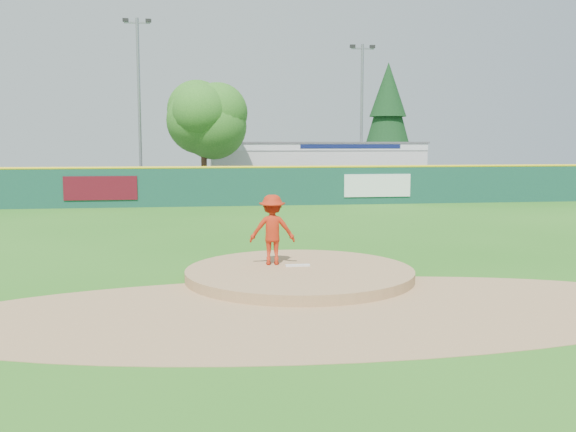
{
  "coord_description": "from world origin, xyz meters",
  "views": [
    {
      "loc": [
        -2.4,
        -15.04,
        3.29
      ],
      "look_at": [
        0.0,
        2.0,
        1.3
      ],
      "focal_mm": 40.0,
      "sensor_mm": 36.0,
      "label": 1
    }
  ],
  "objects": [
    {
      "name": "playground_slide",
      "position": [
        -11.28,
        22.94,
        0.7
      ],
      "size": [
        0.88,
        2.49,
        1.37
      ],
      "color": "blue",
      "rests_on": "ground"
    },
    {
      "name": "pitching_rubber",
      "position": [
        0.0,
        0.3,
        0.27
      ],
      "size": [
        0.6,
        0.15,
        0.04
      ],
      "primitive_type": "cube",
      "color": "white",
      "rests_on": "pitchers_mound"
    },
    {
      "name": "pitcher",
      "position": [
        -0.59,
        0.65,
        1.12
      ],
      "size": [
        1.18,
        0.74,
        1.74
      ],
      "primitive_type": "imported",
      "rotation": [
        0.0,
        0.0,
        3.06
      ],
      "color": "#B1250F",
      "rests_on": "pitchers_mound"
    },
    {
      "name": "parking_lot",
      "position": [
        0.0,
        27.0,
        0.01
      ],
      "size": [
        44.0,
        16.0,
        0.02
      ],
      "primitive_type": "cube",
      "color": "#38383A",
      "rests_on": "ground"
    },
    {
      "name": "conifer_tree",
      "position": [
        13.0,
        36.0,
        5.54
      ],
      "size": [
        4.4,
        4.4,
        9.5
      ],
      "color": "#382314",
      "rests_on": "ground"
    },
    {
      "name": "deciduous_tree",
      "position": [
        -2.0,
        25.0,
        4.55
      ],
      "size": [
        5.6,
        5.6,
        7.36
      ],
      "color": "#382314",
      "rests_on": "ground"
    },
    {
      "name": "van",
      "position": [
        5.35,
        25.39,
        0.78
      ],
      "size": [
        5.62,
        2.86,
        1.52
      ],
      "primitive_type": "imported",
      "rotation": [
        0.0,
        0.0,
        1.51
      ],
      "color": "silver",
      "rests_on": "parking_lot"
    },
    {
      "name": "outfield_fence",
      "position": [
        0.0,
        18.0,
        1.09
      ],
      "size": [
        40.0,
        0.14,
        2.07
      ],
      "color": "#154437",
      "rests_on": "ground"
    },
    {
      "name": "ground",
      "position": [
        0.0,
        0.0,
        0.0
      ],
      "size": [
        120.0,
        120.0,
        0.0
      ],
      "primitive_type": "plane",
      "color": "#286B19",
      "rests_on": "ground"
    },
    {
      "name": "light_pole_right",
      "position": [
        9.0,
        29.0,
        5.54
      ],
      "size": [
        1.75,
        0.25,
        10.0
      ],
      "color": "gray",
      "rests_on": "ground"
    },
    {
      "name": "infield_dirt_arc",
      "position": [
        0.0,
        -3.0,
        0.01
      ],
      "size": [
        15.4,
        15.4,
        0.01
      ],
      "primitive_type": "cylinder",
      "color": "#9E774C",
      "rests_on": "ground"
    },
    {
      "name": "fence_banners",
      "position": [
        -0.09,
        17.92,
        1.0
      ],
      "size": [
        17.87,
        0.04,
        1.2
      ],
      "color": "#5B0D18",
      "rests_on": "ground"
    },
    {
      "name": "light_pole_left",
      "position": [
        -6.0,
        27.0,
        6.05
      ],
      "size": [
        1.75,
        0.25,
        11.0
      ],
      "color": "gray",
      "rests_on": "ground"
    },
    {
      "name": "pitchers_mound",
      "position": [
        0.0,
        0.0,
        0.0
      ],
      "size": [
        5.5,
        5.5,
        0.5
      ],
      "primitive_type": "cylinder",
      "color": "#9E774C",
      "rests_on": "ground"
    },
    {
      "name": "pool_building_grp",
      "position": [
        6.0,
        31.99,
        1.66
      ],
      "size": [
        15.2,
        8.2,
        3.31
      ],
      "color": "silver",
      "rests_on": "ground"
    }
  ]
}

